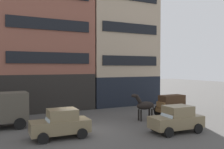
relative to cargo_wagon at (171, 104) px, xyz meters
The scene contains 7 objects.
ground_plane 9.13m from the cargo_wagon, behind, with size 120.00×120.00×0.00m, color #4C4947.
building_center_left 14.89m from the cargo_wagon, 132.70° to the left, with size 10.03×6.88×14.05m.
building_center_right 11.91m from the cargo_wagon, 90.53° to the left, with size 9.01×6.88×15.02m.
cargo_wagon is the anchor object (origin of this frame).
draft_horse 2.95m from the cargo_wagon, behind, with size 2.34×0.61×2.30m.
sedan_dark 10.80m from the cargo_wagon, behind, with size 3.75×1.97×1.83m.
sedan_light 5.24m from the cargo_wagon, 127.16° to the right, with size 3.81×2.08×1.83m.
Camera 1 is at (-5.76, -16.09, 4.48)m, focal length 39.10 mm.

